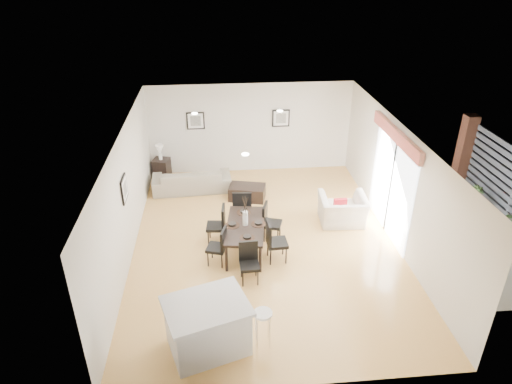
{
  "coord_description": "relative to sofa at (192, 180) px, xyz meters",
  "views": [
    {
      "loc": [
        -1.03,
        -8.79,
        6.02
      ],
      "look_at": [
        -0.17,
        0.4,
        1.12
      ],
      "focal_mm": 32.0,
      "sensor_mm": 36.0,
      "label": 1
    }
  ],
  "objects": [
    {
      "name": "dining_table",
      "position": [
        1.29,
        -3.1,
        0.3
      ],
      "size": [
        1.03,
        1.73,
        0.68
      ],
      "rotation": [
        0.0,
        0.0,
        -0.13
      ],
      "color": "black",
      "rests_on": "ground"
    },
    {
      "name": "wall_left",
      "position": [
        -1.24,
        -2.81,
        1.03
      ],
      "size": [
        0.04,
        8.0,
        2.7
      ],
      "primitive_type": "cube",
      "color": "silver",
      "rests_on": "ground"
    },
    {
      "name": "sofa",
      "position": [
        0.0,
        0.0,
        0.0
      ],
      "size": [
        2.22,
        0.97,
        0.63
      ],
      "primitive_type": "imported",
      "rotation": [
        0.0,
        0.0,
        3.2
      ],
      "color": "gray",
      "rests_on": "ground"
    },
    {
      "name": "framed_print_left_wall",
      "position": [
        -1.21,
        -3.01,
        1.33
      ],
      "size": [
        0.04,
        0.52,
        0.52
      ],
      "rotation": [
        0.0,
        0.0,
        1.57
      ],
      "color": "black",
      "rests_on": "wall_left"
    },
    {
      "name": "courtyard_plant_b",
      "position": [
        7.36,
        -1.8,
        0.02
      ],
      "size": [
        0.39,
        0.39,
        0.67
      ],
      "primitive_type": "imported",
      "rotation": [
        0.0,
        0.0,
        -0.05
      ],
      "color": "#3E5C27",
      "rests_on": "ground"
    },
    {
      "name": "side_table",
      "position": [
        -0.91,
        0.86,
        -0.02
      ],
      "size": [
        0.55,
        0.55,
        0.6
      ],
      "primitive_type": "cube",
      "rotation": [
        0.0,
        0.0,
        -0.26
      ],
      "color": "black",
      "rests_on": "ground"
    },
    {
      "name": "kitchen_island",
      "position": [
        0.45,
        -5.88,
        0.16
      ],
      "size": [
        1.6,
        1.4,
        0.94
      ],
      "rotation": [
        0.0,
        0.0,
        0.31
      ],
      "color": "#BEBDC0",
      "rests_on": "ground"
    },
    {
      "name": "sliding_door",
      "position": [
        4.72,
        -2.51,
        1.35
      ],
      "size": [
        0.12,
        2.7,
        2.57
      ],
      "color": "white",
      "rests_on": "wall_right"
    },
    {
      "name": "framed_print_back_right",
      "position": [
        2.66,
        1.16,
        1.33
      ],
      "size": [
        0.52,
        0.04,
        0.52
      ],
      "color": "black",
      "rests_on": "wall_back"
    },
    {
      "name": "dining_chair_wfar",
      "position": [
        0.72,
        -2.7,
        0.2
      ],
      "size": [
        0.46,
        0.46,
        0.93
      ],
      "rotation": [
        0.0,
        0.0,
        -1.67
      ],
      "color": "black",
      "rests_on": "ground"
    },
    {
      "name": "wall_right",
      "position": [
        4.76,
        -2.81,
        1.03
      ],
      "size": [
        0.04,
        8.0,
        2.7
      ],
      "primitive_type": "cube",
      "color": "silver",
      "rests_on": "ground"
    },
    {
      "name": "dining_chair_enear",
      "position": [
        1.86,
        -3.51,
        0.23
      ],
      "size": [
        0.46,
        0.46,
        0.97
      ],
      "rotation": [
        0.0,
        0.0,
        1.63
      ],
      "color": "black",
      "rests_on": "ground"
    },
    {
      "name": "cushion",
      "position": [
        3.66,
        -2.23,
        0.26
      ],
      "size": [
        0.32,
        0.11,
        0.32
      ],
      "primitive_type": "cube",
      "rotation": [
        0.0,
        0.0,
        3.18
      ],
      "color": "maroon",
      "rests_on": "armchair"
    },
    {
      "name": "dining_chair_wnear",
      "position": [
        0.71,
        -3.53,
        0.17
      ],
      "size": [
        0.49,
        0.49,
        0.87
      ],
      "rotation": [
        0.0,
        0.0,
        -1.86
      ],
      "color": "black",
      "rests_on": "ground"
    },
    {
      "name": "table_lamp",
      "position": [
        -0.91,
        0.86,
        0.57
      ],
      "size": [
        0.23,
        0.23,
        0.45
      ],
      "color": "white",
      "rests_on": "side_table"
    },
    {
      "name": "framed_print_back_left",
      "position": [
        0.16,
        1.16,
        1.33
      ],
      "size": [
        0.52,
        0.04,
        0.52
      ],
      "color": "black",
      "rests_on": "wall_back"
    },
    {
      "name": "wall_back",
      "position": [
        1.76,
        1.19,
        1.03
      ],
      "size": [
        6.0,
        0.04,
        2.7
      ],
      "primitive_type": "cube",
      "color": "silver",
      "rests_on": "ground"
    },
    {
      "name": "armchair",
      "position": [
        3.76,
        -2.13,
        0.05
      ],
      "size": [
        1.18,
        1.05,
        0.73
      ],
      "primitive_type": "imported",
      "rotation": [
        0.0,
        0.0,
        3.08
      ],
      "color": "beige",
      "rests_on": "ground"
    },
    {
      "name": "dining_chair_foot",
      "position": [
        1.29,
        -2.09,
        0.24
      ],
      "size": [
        0.48,
        0.48,
        1.01
      ],
      "rotation": [
        0.0,
        0.0,
        3.07
      ],
      "color": "black",
      "rests_on": "ground"
    },
    {
      "name": "ground",
      "position": [
        1.76,
        -2.81,
        -0.32
      ],
      "size": [
        8.0,
        8.0,
        0.0
      ],
      "primitive_type": "plane",
      "color": "#DEAA5B",
      "rests_on": "ground"
    },
    {
      "name": "dining_chair_efar",
      "position": [
        1.87,
        -2.66,
        0.19
      ],
      "size": [
        0.51,
        0.51,
        0.91
      ],
      "rotation": [
        0.0,
        0.0,
        1.27
      ],
      "color": "black",
      "rests_on": "ground"
    },
    {
      "name": "dining_chair_head",
      "position": [
        1.29,
        -4.11,
        0.17
      ],
      "size": [
        0.4,
        0.4,
        0.87
      ],
      "rotation": [
        0.0,
        0.0,
        0.04
      ],
      "color": "black",
      "rests_on": "ground"
    },
    {
      "name": "vase",
      "position": [
        1.29,
        -3.1,
        0.65
      ],
      "size": [
        0.91,
        1.39,
        0.7
      ],
      "color": "white",
      "rests_on": "dining_table"
    },
    {
      "name": "bar_stool",
      "position": [
        1.39,
        -5.88,
        0.28
      ],
      "size": [
        0.32,
        0.32,
        0.7
      ],
      "color": "white",
      "rests_on": "ground"
    },
    {
      "name": "ceiling",
      "position": [
        1.76,
        -2.81,
        2.38
      ],
      "size": [
        6.0,
        8.0,
        0.02
      ],
      "primitive_type": "cube",
      "color": "white",
      "rests_on": "wall_back"
    },
    {
      "name": "courtyard",
      "position": [
        7.93,
        -1.95,
        0.61
      ],
      "size": [
        6.0,
        6.0,
        2.0
      ],
      "color": "gray",
      "rests_on": "ground"
    },
    {
      "name": "wall_front",
      "position": [
        1.76,
        -6.81,
        1.03
      ],
      "size": [
        6.0,
        0.04,
        2.7
      ],
      "primitive_type": "cube",
      "color": "silver",
      "rests_on": "ground"
    },
    {
      "name": "coffee_table",
      "position": [
        1.51,
        -0.66,
        -0.13
      ],
      "size": [
        1.06,
        0.78,
        0.38
      ],
      "primitive_type": "cube",
      "rotation": [
        0.0,
        0.0,
        -0.23
      ],
      "color": "black",
      "rests_on": "ground"
    }
  ]
}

